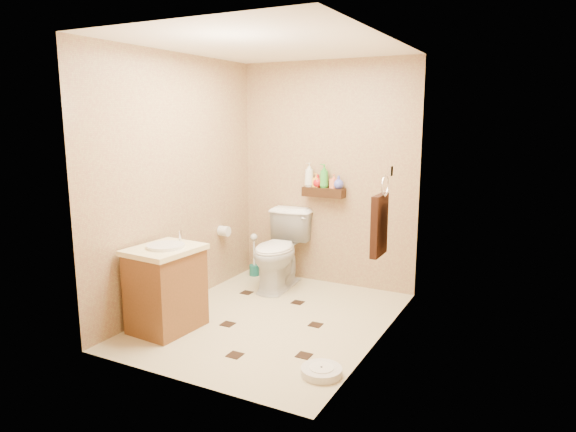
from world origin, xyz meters
The scene contains 20 objects.
ground centered at (0.00, 0.00, 0.00)m, with size 2.50×2.50×0.00m, color #C3B68F.
wall_back centered at (0.00, 1.25, 1.20)m, with size 2.00×0.04×2.40m, color tan.
wall_front centered at (0.00, -1.25, 1.20)m, with size 2.00×0.04×2.40m, color tan.
wall_left centered at (-1.00, 0.00, 1.20)m, with size 0.04×2.50×2.40m, color tan.
wall_right centered at (1.00, 0.00, 1.20)m, with size 0.04×2.50×2.40m, color tan.
ceiling centered at (0.00, 0.00, 2.40)m, with size 2.00×2.50×0.02m, color white.
wall_shelf centered at (0.00, 1.17, 1.02)m, with size 0.46×0.14×0.10m, color #361E0E.
floor_accents centered at (0.04, -0.07, 0.00)m, with size 1.27×1.37×0.01m.
toilet centered at (-0.36, 0.83, 0.41)m, with size 0.46×0.81×0.83m, color white.
vanity centered at (-0.70, -0.59, 0.38)m, with size 0.53×0.63×0.85m.
bathroom_scale centered at (0.82, -0.72, 0.03)m, with size 0.39×0.39×0.06m.
toilet_brush centered at (-0.82, 1.07, 0.17)m, with size 0.11×0.11×0.50m.
towel_ring centered at (0.91, 0.25, 0.95)m, with size 0.12×0.30×0.76m.
toilet_paper centered at (-0.94, 0.65, 0.60)m, with size 0.12×0.11×0.12m.
bottle_a centered at (-0.17, 1.17, 1.20)m, with size 0.10×0.10×0.26m, color silver.
bottle_b centered at (-0.09, 1.17, 1.14)m, with size 0.07×0.07×0.15m, color #FFAD35.
bottle_c centered at (-0.07, 1.17, 1.14)m, with size 0.11×0.11×0.14m, color red.
bottle_d centered at (0.00, 1.17, 1.20)m, with size 0.10×0.10×0.25m, color green.
bottle_e centered at (0.12, 1.17, 1.15)m, with size 0.07×0.07×0.15m, color #F77C52.
bottle_f centered at (0.17, 1.17, 1.14)m, with size 0.11×0.11×0.14m, color #505AC8.
Camera 1 is at (2.17, -3.84, 1.82)m, focal length 32.00 mm.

